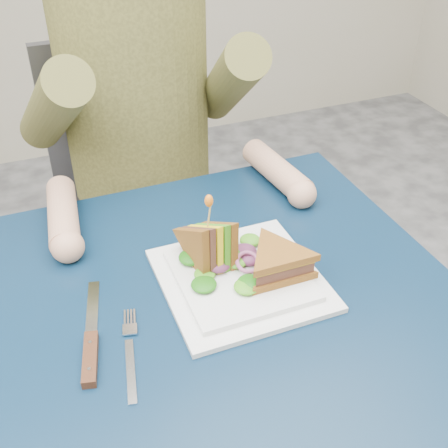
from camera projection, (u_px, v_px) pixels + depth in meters
name	position (u px, v px, depth m)	size (l,w,h in m)	color
table	(231.00, 328.00, 0.97)	(0.75, 0.75, 0.73)	black
chair	(138.00, 188.00, 1.55)	(0.42, 0.40, 0.93)	#47474C
diner	(135.00, 70.00, 1.24)	(0.54, 0.59, 0.74)	brown
plate	(240.00, 278.00, 0.94)	(0.26, 0.26, 0.02)	white
sandwich_flat	(278.00, 262.00, 0.92)	(0.14, 0.14, 0.05)	brown
sandwich_upright	(210.00, 247.00, 0.94)	(0.09, 0.14, 0.14)	brown
fork	(130.00, 355.00, 0.82)	(0.05, 0.18, 0.01)	silver
knife	(91.00, 349.00, 0.82)	(0.07, 0.22, 0.02)	silver
toothpick	(209.00, 215.00, 0.90)	(0.00, 0.00, 0.06)	tan
toothpick_frill	(209.00, 201.00, 0.89)	(0.01, 0.01, 0.02)	orange
lettuce_spill	(241.00, 264.00, 0.94)	(0.15, 0.13, 0.02)	#337A14
onion_ring	(248.00, 262.00, 0.94)	(0.04, 0.04, 0.01)	#9E4C7A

